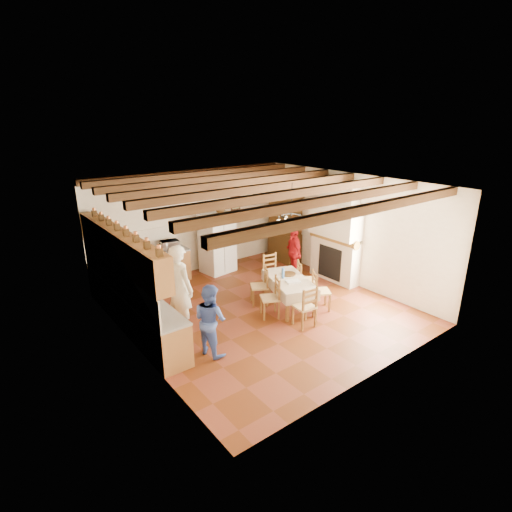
{
  "coord_description": "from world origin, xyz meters",
  "views": [
    {
      "loc": [
        -5.32,
        -6.78,
        4.38
      ],
      "look_at": [
        0.1,
        0.3,
        1.25
      ],
      "focal_mm": 28.0,
      "sensor_mm": 36.0,
      "label": 1
    }
  ],
  "objects_px": {
    "chair_left_near": "(270,297)",
    "person_man": "(180,288)",
    "hutch": "(285,228)",
    "person_woman_red": "(294,252)",
    "refrigerator": "(217,243)",
    "chair_right_near": "(321,290)",
    "chair_end_far": "(273,272)",
    "chair_left_far": "(259,286)",
    "chair_right_far": "(306,280)",
    "chair_end_near": "(305,306)",
    "dining_table": "(289,282)",
    "microwave": "(170,245)",
    "person_woman_blue": "(210,320)"
  },
  "relations": [
    {
      "from": "chair_left_near",
      "to": "chair_end_far",
      "type": "height_order",
      "value": "same"
    },
    {
      "from": "refrigerator",
      "to": "chair_right_near",
      "type": "bearing_deg",
      "value": -87.9
    },
    {
      "from": "chair_right_far",
      "to": "hutch",
      "type": "bearing_deg",
      "value": 0.63
    },
    {
      "from": "hutch",
      "to": "person_man",
      "type": "bearing_deg",
      "value": -154.33
    },
    {
      "from": "refrigerator",
      "to": "microwave",
      "type": "distance_m",
      "value": 1.44
    },
    {
      "from": "chair_left_far",
      "to": "person_woman_blue",
      "type": "bearing_deg",
      "value": -31.56
    },
    {
      "from": "dining_table",
      "to": "person_man",
      "type": "xyz_separation_m",
      "value": [
        -2.58,
        0.57,
        0.33
      ]
    },
    {
      "from": "chair_right_far",
      "to": "person_woman_blue",
      "type": "relative_size",
      "value": 0.67
    },
    {
      "from": "hutch",
      "to": "person_woman_blue",
      "type": "xyz_separation_m",
      "value": [
        -4.65,
        -3.14,
        -0.35
      ]
    },
    {
      "from": "hutch",
      "to": "chair_left_far",
      "type": "distance_m",
      "value": 3.32
    },
    {
      "from": "chair_right_far",
      "to": "chair_end_far",
      "type": "height_order",
      "value": "same"
    },
    {
      "from": "refrigerator",
      "to": "chair_left_near",
      "type": "xyz_separation_m",
      "value": [
        -0.59,
        -3.15,
        -0.4
      ]
    },
    {
      "from": "refrigerator",
      "to": "chair_end_far",
      "type": "distance_m",
      "value": 2.08
    },
    {
      "from": "person_man",
      "to": "person_woman_blue",
      "type": "xyz_separation_m",
      "value": [
        0.02,
        -1.17,
        -0.24
      ]
    },
    {
      "from": "chair_left_near",
      "to": "person_woman_blue",
      "type": "height_order",
      "value": "person_woman_blue"
    },
    {
      "from": "refrigerator",
      "to": "chair_left_far",
      "type": "xyz_separation_m",
      "value": [
        -0.38,
        -2.48,
        -0.4
      ]
    },
    {
      "from": "chair_left_far",
      "to": "person_man",
      "type": "bearing_deg",
      "value": -61.17
    },
    {
      "from": "chair_right_far",
      "to": "chair_left_far",
      "type": "bearing_deg",
      "value": 101.49
    },
    {
      "from": "chair_left_far",
      "to": "refrigerator",
      "type": "bearing_deg",
      "value": -158.92
    },
    {
      "from": "chair_left_far",
      "to": "person_woman_blue",
      "type": "xyz_separation_m",
      "value": [
        -2.07,
        -1.13,
        0.24
      ]
    },
    {
      "from": "chair_left_far",
      "to": "person_man",
      "type": "xyz_separation_m",
      "value": [
        -2.09,
        0.03,
        0.48
      ]
    },
    {
      "from": "chair_left_near",
      "to": "person_woman_red",
      "type": "xyz_separation_m",
      "value": [
        2.09,
        1.5,
        0.25
      ]
    },
    {
      "from": "chair_left_near",
      "to": "microwave",
      "type": "bearing_deg",
      "value": -139.27
    },
    {
      "from": "chair_left_far",
      "to": "chair_end_near",
      "type": "bearing_deg",
      "value": 34.17
    },
    {
      "from": "microwave",
      "to": "chair_left_far",
      "type": "bearing_deg",
      "value": -61.66
    },
    {
      "from": "hutch",
      "to": "chair_end_near",
      "type": "height_order",
      "value": "hutch"
    },
    {
      "from": "hutch",
      "to": "person_man",
      "type": "relative_size",
      "value": 1.11
    },
    {
      "from": "refrigerator",
      "to": "chair_left_far",
      "type": "relative_size",
      "value": 1.84
    },
    {
      "from": "hutch",
      "to": "person_man",
      "type": "xyz_separation_m",
      "value": [
        -4.66,
        -1.98,
        -0.11
      ]
    },
    {
      "from": "chair_left_far",
      "to": "chair_end_near",
      "type": "relative_size",
      "value": 1.0
    },
    {
      "from": "chair_end_near",
      "to": "person_woman_red",
      "type": "relative_size",
      "value": 0.66
    },
    {
      "from": "refrigerator",
      "to": "person_man",
      "type": "bearing_deg",
      "value": -142.66
    },
    {
      "from": "chair_right_near",
      "to": "chair_end_far",
      "type": "relative_size",
      "value": 1.0
    },
    {
      "from": "chair_left_near",
      "to": "person_man",
      "type": "distance_m",
      "value": 2.06
    },
    {
      "from": "dining_table",
      "to": "chair_end_far",
      "type": "xyz_separation_m",
      "value": [
        0.34,
        1.03,
        -0.15
      ]
    },
    {
      "from": "chair_left_far",
      "to": "chair_right_near",
      "type": "bearing_deg",
      "value": 71.18
    },
    {
      "from": "chair_end_near",
      "to": "chair_end_far",
      "type": "bearing_deg",
      "value": -104.6
    },
    {
      "from": "dining_table",
      "to": "microwave",
      "type": "relative_size",
      "value": 3.73
    },
    {
      "from": "chair_right_far",
      "to": "chair_end_far",
      "type": "distance_m",
      "value": 0.96
    },
    {
      "from": "dining_table",
      "to": "chair_end_far",
      "type": "height_order",
      "value": "chair_end_far"
    },
    {
      "from": "chair_right_far",
      "to": "chair_end_far",
      "type": "xyz_separation_m",
      "value": [
        -0.34,
        0.9,
        0.0
      ]
    },
    {
      "from": "refrigerator",
      "to": "hutch",
      "type": "height_order",
      "value": "hutch"
    },
    {
      "from": "chair_left_far",
      "to": "person_man",
      "type": "height_order",
      "value": "person_man"
    },
    {
      "from": "chair_left_far",
      "to": "chair_right_near",
      "type": "relative_size",
      "value": 1.0
    },
    {
      "from": "hutch",
      "to": "person_woman_red",
      "type": "distance_m",
      "value": 1.42
    },
    {
      "from": "refrigerator",
      "to": "chair_left_near",
      "type": "height_order",
      "value": "refrigerator"
    },
    {
      "from": "chair_left_far",
      "to": "microwave",
      "type": "bearing_deg",
      "value": -129.19
    },
    {
      "from": "chair_right_near",
      "to": "person_woman_blue",
      "type": "xyz_separation_m",
      "value": [
        -3.06,
        -0.02,
        0.24
      ]
    },
    {
      "from": "person_woman_red",
      "to": "chair_right_far",
      "type": "bearing_deg",
      "value": -10.36
    },
    {
      "from": "chair_left_near",
      "to": "chair_end_far",
      "type": "bearing_deg",
      "value": 165.13
    }
  ]
}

